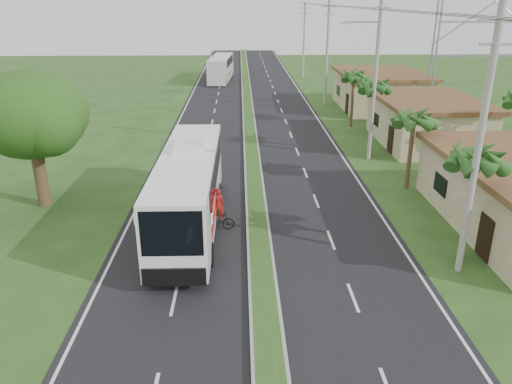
{
  "coord_description": "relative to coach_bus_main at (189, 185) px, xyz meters",
  "views": [
    {
      "loc": [
        -0.85,
        -16.58,
        10.96
      ],
      "look_at": [
        -0.09,
        6.97,
        1.8
      ],
      "focal_mm": 35.0,
      "sensor_mm": 36.0,
      "label": 1
    }
  ],
  "objects": [
    {
      "name": "palm_verge_b",
      "position": [
        12.84,
        5.14,
        2.09
      ],
      "size": [
        2.4,
        2.4,
        5.05
      ],
      "color": "#473321",
      "rests_on": "ground"
    },
    {
      "name": "utility_pole_a",
      "position": [
        11.94,
        -4.86,
        3.41
      ],
      "size": [
        1.6,
        0.28,
        11.0
      ],
      "color": "gray",
      "rests_on": "ground"
    },
    {
      "name": "motorcyclist",
      "position": [
        1.44,
        -0.48,
        -1.45
      ],
      "size": [
        1.65,
        0.49,
        2.25
      ],
      "rotation": [
        0.0,
        0.0,
        -0.01
      ],
      "color": "black",
      "rests_on": "ground"
    },
    {
      "name": "utility_pole_c",
      "position": [
        11.94,
        31.14,
        3.41
      ],
      "size": [
        1.6,
        0.28,
        11.0
      ],
      "color": "gray",
      "rests_on": "ground"
    },
    {
      "name": "coach_bus_far",
      "position": [
        -0.03,
        48.84,
        -0.36
      ],
      "size": [
        3.4,
        11.67,
        3.35
      ],
      "rotation": [
        0.0,
        0.0,
        -0.08
      ],
      "color": "silver",
      "rests_on": "ground"
    },
    {
      "name": "utility_pole_b",
      "position": [
        11.91,
        11.14,
        3.99
      ],
      "size": [
        3.2,
        0.28,
        12.0
      ],
      "color": "gray",
      "rests_on": "ground"
    },
    {
      "name": "lane_edge_left",
      "position": [
        -3.26,
        13.14,
        -2.27
      ],
      "size": [
        0.12,
        160.0,
        0.01
      ],
      "primitive_type": "cube",
      "color": "silver",
      "rests_on": "ground"
    },
    {
      "name": "ground",
      "position": [
        3.44,
        -6.86,
        -2.27
      ],
      "size": [
        180.0,
        180.0,
        0.0
      ],
      "primitive_type": "plane",
      "color": "#274519",
      "rests_on": "ground"
    },
    {
      "name": "lane_edge_right",
      "position": [
        10.14,
        13.14,
        -2.27
      ],
      "size": [
        0.12,
        160.0,
        0.01
      ],
      "primitive_type": "cube",
      "color": "silver",
      "rests_on": "ground"
    },
    {
      "name": "palm_verge_d",
      "position": [
        12.74,
        21.14,
        2.28
      ],
      "size": [
        2.4,
        2.4,
        5.25
      ],
      "color": "#473321",
      "rests_on": "ground"
    },
    {
      "name": "shop_far",
      "position": [
        17.44,
        29.14,
        -0.34
      ],
      "size": [
        8.6,
        11.6,
        3.82
      ],
      "color": "#998D67",
      "rests_on": "ground"
    },
    {
      "name": "coach_bus_main",
      "position": [
        0.0,
        0.0,
        0.0
      ],
      "size": [
        2.8,
        12.77,
        4.12
      ],
      "rotation": [
        0.0,
        0.0,
        -0.01
      ],
      "color": "white",
      "rests_on": "ground"
    },
    {
      "name": "shade_tree",
      "position": [
        -8.67,
        3.16,
        2.76
      ],
      "size": [
        6.3,
        6.0,
        7.54
      ],
      "color": "#473321",
      "rests_on": "ground"
    },
    {
      "name": "palm_verge_c",
      "position": [
        12.24,
        12.14,
        2.86
      ],
      "size": [
        2.4,
        2.4,
        5.85
      ],
      "color": "#473321",
      "rests_on": "ground"
    },
    {
      "name": "utility_pole_d",
      "position": [
        11.94,
        51.14,
        3.16
      ],
      "size": [
        1.6,
        0.28,
        10.5
      ],
      "color": "gray",
      "rests_on": "ground"
    },
    {
      "name": "shop_mid",
      "position": [
        17.44,
        15.14,
        -0.41
      ],
      "size": [
        7.6,
        10.6,
        3.67
      ],
      "color": "#998D67",
      "rests_on": "ground"
    },
    {
      "name": "billboard_lattice",
      "position": [
        25.44,
        23.14,
        4.56
      ],
      "size": [
        10.18,
        1.18,
        12.07
      ],
      "color": "gray",
      "rests_on": "ground"
    },
    {
      "name": "palm_verge_a",
      "position": [
        12.44,
        -3.86,
        2.47
      ],
      "size": [
        2.4,
        2.4,
        5.45
      ],
      "color": "#473321",
      "rests_on": "ground"
    },
    {
      "name": "median_strip",
      "position": [
        3.44,
        13.14,
        -2.16
      ],
      "size": [
        1.2,
        160.0,
        0.18
      ],
      "color": "gray",
      "rests_on": "ground"
    },
    {
      "name": "road_asphalt",
      "position": [
        3.44,
        13.14,
        -2.26
      ],
      "size": [
        14.0,
        160.0,
        0.02
      ],
      "primitive_type": "cube",
      "color": "black",
      "rests_on": "ground"
    }
  ]
}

